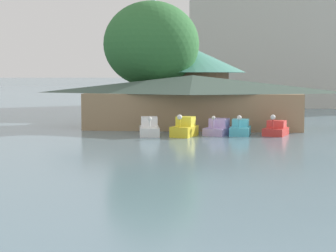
% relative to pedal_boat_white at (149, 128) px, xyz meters
% --- Properties ---
extents(pedal_boat_white, '(1.88, 2.95, 1.53)m').
position_rel_pedal_boat_white_xyz_m(pedal_boat_white, '(0.00, 0.00, 0.00)').
color(pedal_boat_white, white).
rests_on(pedal_boat_white, ground).
extents(pedal_boat_yellow, '(2.09, 2.64, 1.71)m').
position_rel_pedal_boat_white_xyz_m(pedal_boat_yellow, '(2.70, -0.29, 0.04)').
color(pedal_boat_yellow, yellow).
rests_on(pedal_boat_yellow, ground).
extents(pedal_boat_lavender, '(2.33, 2.96, 1.52)m').
position_rel_pedal_boat_white_xyz_m(pedal_boat_lavender, '(5.21, 1.22, -0.07)').
color(pedal_boat_lavender, '#B299D8').
rests_on(pedal_boat_lavender, ground).
extents(pedal_boat_cyan, '(1.74, 2.44, 1.59)m').
position_rel_pedal_boat_white_xyz_m(pedal_boat_cyan, '(6.89, 0.96, -0.06)').
color(pedal_boat_cyan, '#4CB7CC').
rests_on(pedal_boat_cyan, ground).
extents(pedal_boat_red, '(2.21, 2.66, 1.65)m').
position_rel_pedal_boat_white_xyz_m(pedal_boat_red, '(9.59, 1.15, -0.10)').
color(pedal_boat_red, red).
rests_on(pedal_boat_red, ground).
extents(boathouse, '(19.55, 7.13, 4.58)m').
position_rel_pedal_boat_white_xyz_m(boathouse, '(2.97, 6.24, 1.85)').
color(boathouse, '#9E7F5B').
rests_on(boathouse, ground).
extents(green_roof_pavilion, '(12.00, 12.00, 8.29)m').
position_rel_pedal_boat_white_xyz_m(green_roof_pavilion, '(1.92, 14.91, 3.88)').
color(green_roof_pavilion, brown).
rests_on(green_roof_pavilion, ground).
extents(shoreline_tree_mid, '(9.07, 9.07, 11.56)m').
position_rel_pedal_boat_white_xyz_m(shoreline_tree_mid, '(-1.22, 10.93, 6.94)').
color(shoreline_tree_mid, brown).
rests_on(shoreline_tree_mid, ground).
extents(background_building_block, '(35.39, 16.92, 19.96)m').
position_rel_pedal_boat_white_xyz_m(background_building_block, '(18.33, 43.44, 9.44)').
color(background_building_block, beige).
rests_on(background_building_block, ground).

